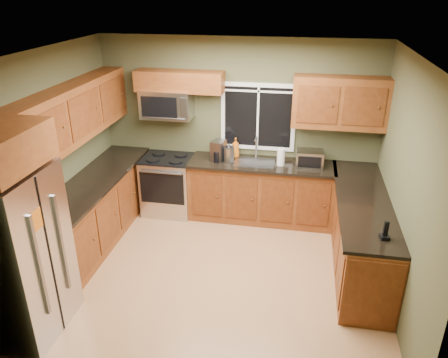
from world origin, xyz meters
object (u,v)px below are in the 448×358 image
(microwave, at_px, (167,104))
(cordless_phone, at_px, (385,234))
(paper_towel_roll, at_px, (281,157))
(soap_bottle_c, at_px, (231,150))
(kettle, at_px, (229,154))
(toaster_oven, at_px, (310,159))
(coffee_maker, at_px, (218,151))
(refrigerator, at_px, (18,255))
(soap_bottle_a, at_px, (236,148))
(range, at_px, (169,184))

(microwave, distance_m, cordless_phone, 3.62)
(paper_towel_roll, relative_size, soap_bottle_c, 1.59)
(kettle, distance_m, cordless_phone, 2.68)
(toaster_oven, distance_m, cordless_phone, 2.02)
(paper_towel_roll, distance_m, soap_bottle_c, 0.82)
(coffee_maker, xyz_separation_m, soap_bottle_c, (0.16, 0.23, -0.05))
(refrigerator, xyz_separation_m, toaster_oven, (2.84, 2.78, 0.16))
(kettle, relative_size, cordless_phone, 1.38)
(microwave, height_order, paper_towel_roll, microwave)
(toaster_oven, relative_size, paper_towel_roll, 1.37)
(microwave, height_order, soap_bottle_c, microwave)
(refrigerator, distance_m, soap_bottle_a, 3.43)
(microwave, height_order, toaster_oven, microwave)
(kettle, height_order, soap_bottle_c, kettle)
(range, relative_size, paper_towel_roll, 3.27)
(range, distance_m, microwave, 1.27)
(range, relative_size, microwave, 1.23)
(range, bearing_deg, kettle, -2.11)
(refrigerator, distance_m, soap_bottle_c, 3.43)
(paper_towel_roll, relative_size, cordless_phone, 1.39)
(kettle, relative_size, paper_towel_roll, 0.99)
(kettle, xyz_separation_m, cordless_phone, (1.97, -1.81, -0.07))
(toaster_oven, xyz_separation_m, soap_bottle_c, (-1.19, 0.22, -0.03))
(toaster_oven, bearing_deg, refrigerator, -135.63)
(range, relative_size, soap_bottle_c, 5.19)
(kettle, distance_m, soap_bottle_c, 0.27)
(kettle, bearing_deg, cordless_phone, -42.67)
(microwave, bearing_deg, soap_bottle_c, 5.59)
(range, height_order, paper_towel_roll, paper_towel_roll)
(soap_bottle_c, bearing_deg, refrigerator, -118.83)
(toaster_oven, relative_size, soap_bottle_a, 1.30)
(microwave, distance_m, soap_bottle_a, 1.22)
(range, xyz_separation_m, soap_bottle_c, (0.96, 0.23, 0.56))
(coffee_maker, height_order, soap_bottle_a, coffee_maker)
(microwave, height_order, coffee_maker, microwave)
(kettle, xyz_separation_m, paper_towel_roll, (0.77, 0.02, -0.00))
(microwave, distance_m, coffee_maker, 1.04)
(range, distance_m, coffee_maker, 1.01)
(toaster_oven, xyz_separation_m, kettle, (-1.18, -0.05, 0.01))
(kettle, bearing_deg, soap_bottle_a, 73.46)
(range, xyz_separation_m, coffee_maker, (0.81, 0.00, 0.61))
(kettle, height_order, soap_bottle_a, soap_bottle_a)
(soap_bottle_a, bearing_deg, kettle, -106.54)
(refrigerator, height_order, soap_bottle_c, refrigerator)
(microwave, xyz_separation_m, kettle, (0.97, -0.17, -0.66))
(paper_towel_roll, bearing_deg, kettle, -178.85)
(range, xyz_separation_m, soap_bottle_a, (1.04, 0.19, 0.62))
(microwave, relative_size, paper_towel_roll, 2.65)
(kettle, xyz_separation_m, soap_bottle_a, (0.07, 0.22, 0.02))
(range, relative_size, toaster_oven, 2.39)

